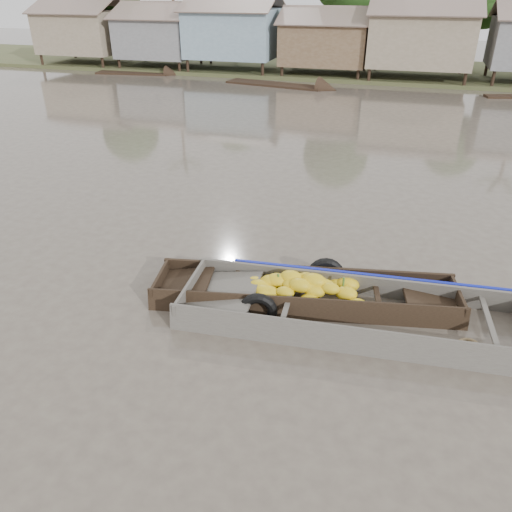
# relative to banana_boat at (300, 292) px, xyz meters

# --- Properties ---
(ground) EXTENTS (120.00, 120.00, 0.00)m
(ground) POSITION_rel_banana_boat_xyz_m (-0.61, -0.90, -0.20)
(ground) COLOR #4F453C
(ground) RESTS_ON ground
(riverbank) EXTENTS (120.00, 12.47, 10.22)m
(riverbank) POSITION_rel_banana_boat_xyz_m (2.42, 30.96, 2.87)
(riverbank) COLOR #384723
(riverbank) RESTS_ON ground
(banana_boat) EXTENTS (6.47, 2.60, 0.88)m
(banana_boat) POSITION_rel_banana_boat_xyz_m (0.00, 0.00, 0.00)
(banana_boat) COLOR black
(banana_boat) RESTS_ON ground
(viewer_boat) EXTENTS (8.18, 2.66, 0.65)m
(viewer_boat) POSITION_rel_banana_boat_xyz_m (1.77, -0.38, -0.13)
(viewer_boat) COLOR #48433D
(viewer_boat) RESTS_ON ground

